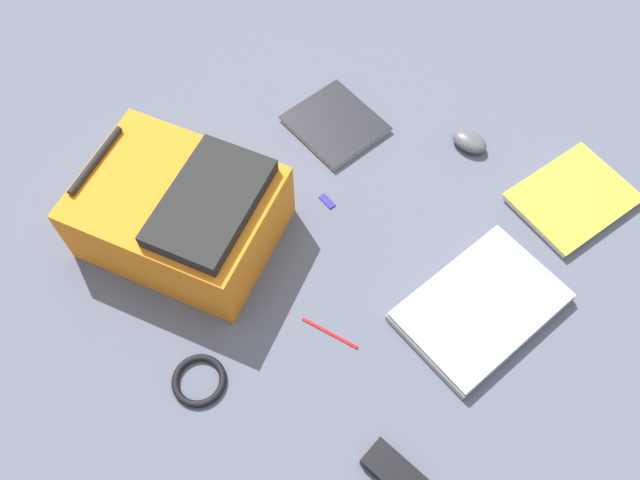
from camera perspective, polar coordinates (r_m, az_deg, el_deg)
ground_plane at (r=1.56m, az=1.15°, el=-0.48°), size 3.59×3.59×0.00m
backpack at (r=1.52m, az=-11.93°, el=2.36°), size 0.41×0.49×0.21m
laptop at (r=1.51m, az=13.83°, el=-5.65°), size 0.40×0.32×0.03m
book_red at (r=1.76m, az=1.33°, el=10.05°), size 0.25×0.26×0.02m
book_comic at (r=1.73m, az=21.11°, el=3.39°), size 0.33×0.29×0.02m
computer_mouse at (r=1.75m, az=12.87°, el=8.37°), size 0.06×0.09×0.04m
cable_coil at (r=1.44m, az=-10.48°, el=-11.93°), size 0.12×0.12×0.02m
power_brick at (r=1.37m, az=6.56°, el=-19.47°), size 0.07×0.14×0.03m
pen_black at (r=1.46m, az=0.86°, el=-8.05°), size 0.03×0.14×0.01m
usb_stick at (r=1.62m, az=0.62°, el=3.43°), size 0.03×0.05×0.01m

